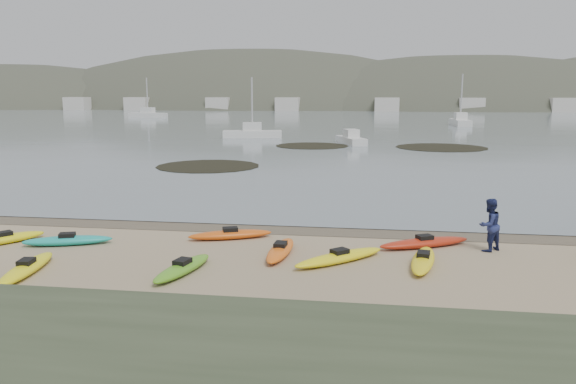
# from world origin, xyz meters

# --- Properties ---
(ground) EXTENTS (600.00, 600.00, 0.00)m
(ground) POSITION_xyz_m (0.00, 0.00, 0.00)
(ground) COLOR tan
(ground) RESTS_ON ground
(wet_sand) EXTENTS (60.00, 60.00, 0.00)m
(wet_sand) POSITION_xyz_m (0.00, -0.30, 0.00)
(wet_sand) COLOR brown
(wet_sand) RESTS_ON ground
(water) EXTENTS (1200.00, 1200.00, 0.00)m
(water) POSITION_xyz_m (0.00, 300.00, 0.01)
(water) COLOR slate
(water) RESTS_ON ground
(kayaks) EXTENTS (23.39, 7.79, 0.34)m
(kayaks) POSITION_xyz_m (-0.38, -4.32, 0.17)
(kayaks) COLOR #5DAC22
(kayaks) RESTS_ON ground
(person_east) EXTENTS (1.18, 1.15, 1.91)m
(person_east) POSITION_xyz_m (7.64, -2.55, 0.96)
(person_east) COLOR navy
(person_east) RESTS_ON ground
(kelp_mats) EXTENTS (27.94, 26.14, 0.04)m
(kelp_mats) POSITION_xyz_m (0.89, 30.58, 0.03)
(kelp_mats) COLOR black
(kelp_mats) RESTS_ON water
(moored_boats) EXTENTS (103.59, 70.97, 1.19)m
(moored_boats) POSITION_xyz_m (1.47, 78.82, 0.55)
(moored_boats) COLOR silver
(moored_boats) RESTS_ON ground
(far_hills) EXTENTS (550.00, 135.00, 80.00)m
(far_hills) POSITION_xyz_m (39.38, 193.97, -15.93)
(far_hills) COLOR #384235
(far_hills) RESTS_ON ground
(far_town) EXTENTS (199.00, 5.00, 4.00)m
(far_town) POSITION_xyz_m (6.00, 145.00, 2.00)
(far_town) COLOR beige
(far_town) RESTS_ON ground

